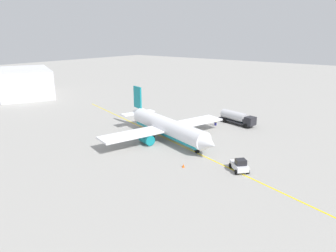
{
  "coord_description": "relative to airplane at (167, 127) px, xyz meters",
  "views": [
    {
      "loc": [
        38.18,
        -48.35,
        21.52
      ],
      "look_at": [
        0.0,
        0.0,
        3.0
      ],
      "focal_mm": 32.66,
      "sensor_mm": 36.0,
      "label": 1
    }
  ],
  "objects": [
    {
      "name": "fuel_tanker",
      "position": [
        6.71,
        19.64,
        -0.92
      ],
      "size": [
        10.48,
        4.61,
        3.15
      ],
      "color": "#2D2D33",
      "rests_on": "ground"
    },
    {
      "name": "safety_cone_nose",
      "position": [
        11.32,
        -9.71,
        -2.37
      ],
      "size": [
        0.5,
        0.5,
        0.56
      ],
      "primitive_type": "cone",
      "color": "#F2590F",
      "rests_on": "ground"
    },
    {
      "name": "ground_plane",
      "position": [
        0.47,
        -0.14,
        -2.65
      ],
      "size": [
        400.0,
        400.0,
        0.0
      ],
      "primitive_type": "plane",
      "color": "#9E9B96"
    },
    {
      "name": "taxi_line_marking",
      "position": [
        0.47,
        -0.14,
        -2.64
      ],
      "size": [
        82.32,
        24.72,
        0.01
      ],
      "primitive_type": "cube",
      "rotation": [
        0.0,
        0.0,
        -0.29
      ],
      "color": "yellow",
      "rests_on": "ground"
    },
    {
      "name": "pushback_tug",
      "position": [
        19.38,
        -5.19,
        -1.64
      ],
      "size": [
        4.07,
        3.98,
        2.2
      ],
      "color": "silver",
      "rests_on": "ground"
    },
    {
      "name": "airplane",
      "position": [
        0.0,
        0.0,
        0.0
      ],
      "size": [
        29.51,
        29.56,
        9.66
      ],
      "color": "white",
      "rests_on": "ground"
    },
    {
      "name": "refueling_worker",
      "position": [
        3.12,
        15.38,
        -1.83
      ],
      "size": [
        0.6,
        0.5,
        1.71
      ],
      "color": "navy",
      "rests_on": "ground"
    },
    {
      "name": "distant_hangar",
      "position": [
        -70.68,
        6.05,
        2.19
      ],
      "size": [
        31.82,
        26.58,
        9.69
      ],
      "color": "silver",
      "rests_on": "ground"
    }
  ]
}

